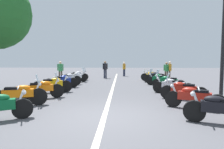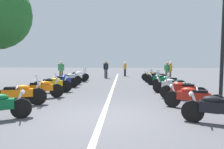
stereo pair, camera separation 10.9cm
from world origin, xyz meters
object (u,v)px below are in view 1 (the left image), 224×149
motorcycle_left_row_7 (77,75)px  motorcycle_right_row_5 (160,79)px  motorcycle_left_row_1 (19,94)px  motorcycle_right_row_1 (194,97)px  motorcycle_right_row_6 (156,77)px  street_lamp_twin_globe (224,13)px  motorcycle_right_row_7 (153,76)px  motorcycle_left_row_4 (62,81)px  motorcycle_right_row_4 (168,82)px  motorcycle_left_row_6 (75,77)px  motorcycle_left_row_3 (53,84)px  bystander_2 (105,68)px  motorcycle_left_row_5 (68,79)px  motorcycle_right_row_3 (173,85)px  traffic_cone_0 (54,81)px  bystander_0 (60,70)px  motorcycle_right_row_2 (183,90)px  bystander_3 (166,70)px  motorcycle_left_row_2 (42,89)px  motorcycle_right_row_0 (220,108)px  bystander_1 (170,69)px  bystander_4 (124,68)px

motorcycle_left_row_7 → motorcycle_right_row_5: motorcycle_right_row_5 is taller
motorcycle_left_row_1 → motorcycle_right_row_1: size_ratio=1.05×
motorcycle_right_row_6 → street_lamp_twin_globe: size_ratio=0.35×
motorcycle_right_row_7 → motorcycle_left_row_1: bearing=77.8°
motorcycle_left_row_4 → motorcycle_right_row_7: bearing=11.8°
motorcycle_left_row_1 → motorcycle_right_row_4: 8.26m
motorcycle_left_row_4 → motorcycle_left_row_6: bearing=65.0°
motorcycle_left_row_3 → motorcycle_left_row_4: size_ratio=1.00×
motorcycle_right_row_5 → street_lamp_twin_globe: 6.58m
motorcycle_left_row_1 → bystander_2: size_ratio=1.20×
motorcycle_left_row_5 → motorcycle_left_row_6: motorcycle_left_row_6 is taller
motorcycle_left_row_6 → motorcycle_right_row_4: motorcycle_right_row_4 is taller
motorcycle_right_row_7 → street_lamp_twin_globe: street_lamp_twin_globe is taller
motorcycle_right_row_3 → traffic_cone_0: size_ratio=3.29×
motorcycle_right_row_3 → bystander_0: (6.01, 7.97, 0.54)m
motorcycle_right_row_1 → motorcycle_right_row_5: motorcycle_right_row_5 is taller
motorcycle_left_row_6 → motorcycle_right_row_1: bearing=-77.6°
motorcycle_left_row_1 → motorcycle_right_row_2: motorcycle_left_row_1 is taller
bystander_3 → motorcycle_left_row_2: bearing=168.4°
motorcycle_left_row_4 → motorcycle_right_row_0: motorcycle_left_row_4 is taller
motorcycle_left_row_2 → motorcycle_right_row_4: size_ratio=1.05×
motorcycle_right_row_5 → street_lamp_twin_globe: size_ratio=0.34×
motorcycle_left_row_1 → bystander_1: bearing=30.4°
motorcycle_left_row_6 → motorcycle_left_row_7: 1.46m
motorcycle_left_row_7 → motorcycle_right_row_7: 6.67m
motorcycle_left_row_1 → street_lamp_twin_globe: bearing=-14.6°
motorcycle_left_row_5 → motorcycle_left_row_3: bearing=-105.5°
motorcycle_right_row_0 → motorcycle_right_row_4: bearing=-72.2°
motorcycle_left_row_7 → bystander_1: size_ratio=1.20×
motorcycle_right_row_7 → traffic_cone_0: bearing=43.0°
motorcycle_left_row_5 → motorcycle_left_row_7: size_ratio=0.97×
traffic_cone_0 → bystander_3: 9.61m
motorcycle_right_row_0 → bystander_1: (11.89, -1.59, 0.53)m
motorcycle_left_row_4 → street_lamp_twin_globe: street_lamp_twin_globe is taller
motorcycle_right_row_6 → bystander_1: bearing=-105.6°
motorcycle_left_row_3 → motorcycle_right_row_4: bearing=-5.5°
motorcycle_left_row_5 → bystander_4: bystander_4 is taller
motorcycle_right_row_5 → motorcycle_right_row_0: bearing=118.8°
motorcycle_left_row_1 → motorcycle_right_row_0: (-1.78, -6.67, -0.03)m
traffic_cone_0 → bystander_4: (7.43, -5.27, 0.64)m
motorcycle_left_row_5 → motorcycle_right_row_4: 6.96m
traffic_cone_0 → motorcycle_left_row_5: bearing=-104.1°
motorcycle_right_row_0 → motorcycle_left_row_4: bearing=-26.5°
motorcycle_left_row_4 → motorcycle_right_row_5: 6.71m
bystander_4 → motorcycle_left_row_4: bearing=-144.3°
motorcycle_left_row_4 → motorcycle_right_row_1: bearing=-61.5°
motorcycle_right_row_6 → motorcycle_right_row_7: bearing=-68.8°
bystander_4 → motorcycle_right_row_6: bearing=-98.9°
motorcycle_right_row_5 → bystander_4: bystander_4 is taller
motorcycle_right_row_1 → motorcycle_left_row_1: bearing=25.4°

